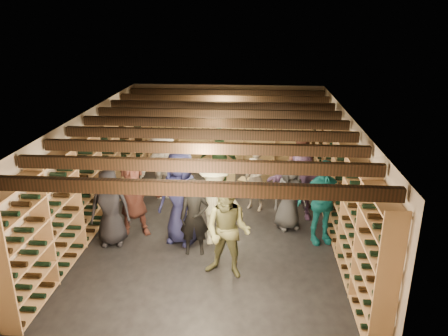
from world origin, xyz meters
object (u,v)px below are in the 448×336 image
object	(u,v)px
crate_loose	(248,182)
person_10	(219,164)
person_9	(162,166)
person_8	(303,171)
crate_stack_left	(224,181)
crate_stack_right	(265,171)
person_11	(301,184)
person_7	(256,178)
person_6	(181,197)
person_0	(110,207)
person_5	(133,197)
person_12	(289,195)
person_2	(228,231)
person_3	(215,202)
person_1	(195,217)
person_4	(322,202)

from	to	relation	value
crate_loose	person_10	bearing A→B (deg)	-126.08
person_9	person_8	bearing A→B (deg)	-18.26
crate_stack_left	crate_loose	size ratio (longest dim) A/B	1.70
crate_stack_left	crate_stack_right	distance (m)	1.65
person_11	person_7	bearing A→B (deg)	176.24
person_11	person_8	bearing A→B (deg)	95.96
person_6	person_0	bearing A→B (deg)	-152.45
person_5	person_12	bearing A→B (deg)	-5.33
person_2	person_9	size ratio (longest dim) A/B	1.02
person_3	person_8	world-z (taller)	person_8
crate_stack_left	person_8	world-z (taller)	person_8
person_9	person_12	distance (m)	3.31
person_1	crate_stack_left	bearing A→B (deg)	76.49
person_4	person_6	size ratio (longest dim) A/B	0.91
person_5	person_8	bearing A→B (deg)	9.87
crate_stack_right	person_8	bearing A→B (deg)	-63.93
person_1	person_7	world-z (taller)	person_7
person_9	person_12	size ratio (longest dim) A/B	1.11
person_0	person_8	xyz separation A→B (m)	(3.91, 2.03, 0.14)
person_1	person_7	bearing A→B (deg)	55.14
crate_stack_left	person_9	bearing A→B (deg)	-175.35
person_4	person_7	xyz separation A→B (m)	(-1.29, 1.45, -0.10)
person_3	crate_stack_right	bearing A→B (deg)	64.27
person_3	person_10	xyz separation A→B (m)	(-0.10, 2.14, 0.04)
crate_loose	person_0	distance (m)	4.28
person_3	person_4	bearing A→B (deg)	-3.85
person_5	person_11	world-z (taller)	person_5
person_4	crate_stack_left	bearing A→B (deg)	118.09
crate_stack_left	person_0	distance (m)	3.22
person_9	person_6	bearing A→B (deg)	-81.75
crate_stack_left	person_6	xyz separation A→B (m)	(-0.67, -2.26, 0.53)
person_5	person_12	distance (m)	3.24
person_7	crate_stack_right	bearing A→B (deg)	107.24
person_12	crate_stack_left	bearing A→B (deg)	112.25
person_7	person_10	world-z (taller)	person_10
crate_stack_right	person_0	xyz separation A→B (m)	(-3.09, -3.72, 0.52)
person_1	person_6	size ratio (longest dim) A/B	0.79
crate_stack_right	person_6	distance (m)	3.98
person_11	person_12	bearing A→B (deg)	-101.56
person_0	person_12	xyz separation A→B (m)	(3.54, 0.93, -0.02)
person_5	person_11	xyz separation A→B (m)	(3.48, 1.06, -0.04)
person_11	person_2	bearing A→B (deg)	-105.31
person_0	person_8	size ratio (longest dim) A/B	0.85
person_7	person_8	xyz separation A→B (m)	(1.07, 0.20, 0.15)
person_4	person_11	world-z (taller)	person_4
person_7	person_11	bearing A→B (deg)	5.59
person_3	person_4	xyz separation A→B (m)	(2.10, 0.19, -0.01)
crate_stack_left	person_5	world-z (taller)	person_5
crate_stack_right	person_6	world-z (taller)	person_6
person_1	person_7	size ratio (longest dim) A/B	0.98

